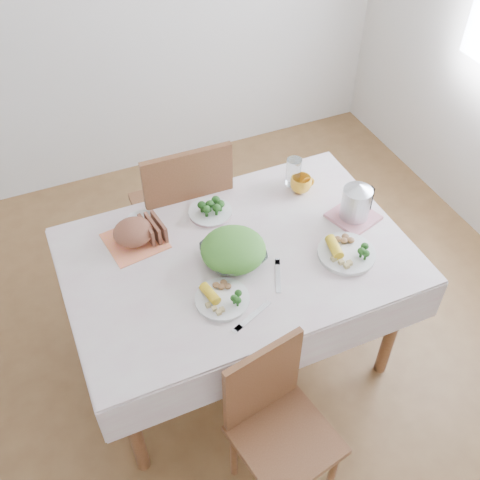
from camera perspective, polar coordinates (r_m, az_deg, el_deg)
name	(u,v)px	position (r m, az deg, el deg)	size (l,w,h in m)	color
floor	(238,351)	(3.07, -0.20, -11.26)	(3.60, 3.60, 0.00)	brown
dining_table	(238,308)	(2.77, -0.22, -6.93)	(1.40, 0.90, 0.75)	brown
tablecloth	(238,254)	(2.48, -0.24, -1.48)	(1.50, 1.00, 0.01)	beige
chair_near	(286,432)	(2.33, 4.74, -18.90)	(0.37, 0.37, 0.82)	brown
chair_far	(181,216)	(3.11, -6.03, 2.48)	(0.46, 0.46, 1.03)	brown
salad_bowl	(233,255)	(2.42, -0.68, -1.51)	(0.27, 0.27, 0.07)	white
dinner_plate_left	(222,299)	(2.29, -1.81, -6.04)	(0.22, 0.22, 0.02)	white
dinner_plate_right	(346,254)	(2.50, 10.75, -1.36)	(0.26, 0.26, 0.02)	white
broccoli_plate	(210,212)	(2.66, -3.05, 2.86)	(0.21, 0.21, 0.02)	beige
napkin	(135,241)	(2.57, -10.62, -0.09)	(0.25, 0.25, 0.00)	#FF8556
bread_loaf	(133,232)	(2.53, -10.78, 0.80)	(0.18, 0.17, 0.11)	brown
fruit_bowl	(141,223)	(2.62, -9.99, 1.76)	(0.13, 0.13, 0.04)	white
yellow_mug	(301,184)	(2.78, 6.19, 5.67)	(0.11, 0.11, 0.08)	yellow
glass_tumbler	(293,173)	(2.81, 5.45, 6.81)	(0.08, 0.08, 0.14)	white
pink_tray	(353,217)	(2.69, 11.43, 2.35)	(0.20, 0.20, 0.02)	#D18089
electric_kettle	(357,198)	(2.61, 11.78, 4.18)	(0.13, 0.13, 0.19)	#B2B5BA
fork_left	(217,295)	(2.31, -2.34, -5.62)	(0.02, 0.17, 0.00)	silver
fork_right	(278,276)	(2.39, 3.88, -3.67)	(0.02, 0.19, 0.00)	silver
knife	(253,316)	(2.25, 1.31, -7.70)	(0.02, 0.20, 0.00)	silver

